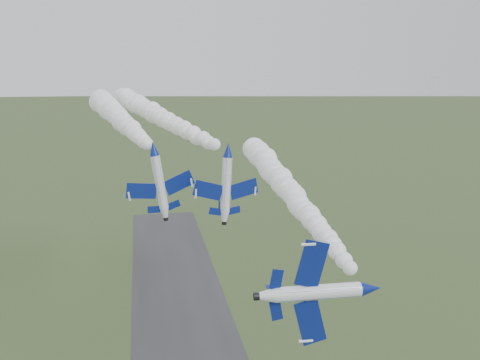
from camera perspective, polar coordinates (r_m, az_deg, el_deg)
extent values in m
cylinder|color=white|center=(61.03, 13.75, -11.18)|extent=(1.97, 9.34, 1.66)
cone|color=navy|center=(56.18, 16.08, -13.46)|extent=(1.74, 2.49, 1.66)
cone|color=white|center=(65.85, 11.86, -9.30)|extent=(1.73, 2.04, 1.66)
cylinder|color=black|center=(66.81, 11.53, -8.97)|extent=(0.86, 0.69, 0.84)
ellipsoid|color=black|center=(59.27, 15.21, -12.00)|extent=(1.21, 3.22, 1.11)
cube|color=navy|center=(60.50, 13.43, -7.99)|extent=(0.25, 2.66, 5.09)
cube|color=navy|center=(63.08, 13.14, -13.66)|extent=(0.25, 2.66, 5.09)
cube|color=navy|center=(64.36, 12.24, -8.15)|extent=(0.16, 1.22, 2.21)
cube|color=navy|center=(65.67, 12.11, -11.05)|extent=(0.16, 1.22, 2.21)
cube|color=navy|center=(65.27, 13.45, -9.58)|extent=(2.49, 1.85, 0.14)
cylinder|color=white|center=(72.84, -9.21, 3.34)|extent=(2.76, 7.55, 1.49)
cone|color=navy|center=(68.32, -8.41, 2.77)|extent=(1.81, 2.17, 1.49)
cone|color=white|center=(77.19, -9.89, 3.81)|extent=(1.74, 1.82, 1.49)
cylinder|color=black|center=(78.05, -10.02, 3.90)|extent=(0.84, 0.65, 0.76)
ellipsoid|color=black|center=(70.91, -8.96, 3.50)|extent=(1.42, 2.67, 0.99)
cube|color=navy|center=(73.13, -11.31, 2.90)|extent=(4.34, 2.78, 0.68)
cube|color=navy|center=(74.04, -7.33, 3.72)|extent=(4.34, 2.78, 0.68)
cube|color=navy|center=(76.20, -10.80, 3.52)|extent=(1.90, 1.26, 0.33)
cube|color=navy|center=(76.67, -8.76, 3.94)|extent=(1.90, 1.26, 0.33)
cube|color=navy|center=(76.03, -9.89, 4.55)|extent=(0.61, 1.45, 1.93)
cylinder|color=white|center=(73.35, -1.29, 3.20)|extent=(3.28, 7.72, 1.44)
cone|color=navy|center=(69.05, 0.32, 2.63)|extent=(1.89, 2.29, 1.44)
cone|color=white|center=(77.54, -2.67, 3.69)|extent=(1.80, 1.93, 1.44)
cylinder|color=black|center=(78.37, -2.93, 3.78)|extent=(0.84, 0.71, 0.73)
ellipsoid|color=black|center=(71.53, -0.63, 3.38)|extent=(1.58, 2.76, 0.96)
cube|color=navy|center=(72.97, -3.47, 3.16)|extent=(4.57, 3.14, 0.38)
cube|color=navy|center=(75.16, 0.37, 3.19)|extent=(4.57, 3.14, 0.38)
cube|color=navy|center=(76.25, -3.44, 3.60)|extent=(2.00, 1.41, 0.20)
cube|color=navy|center=(77.38, -1.45, 3.61)|extent=(2.00, 1.41, 0.20)
cube|color=navy|center=(76.46, -2.33, 4.46)|extent=(0.58, 1.46, 1.99)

